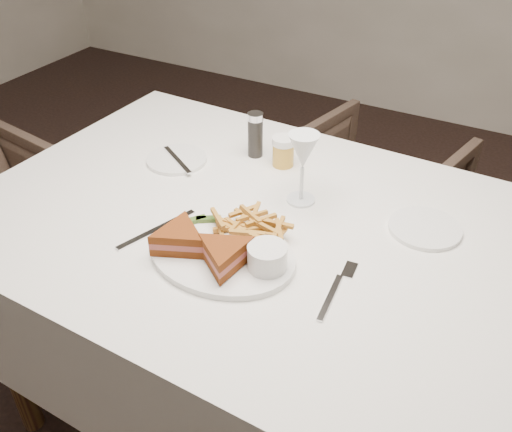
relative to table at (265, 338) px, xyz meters
name	(u,v)px	position (x,y,z in m)	size (l,w,h in m)	color
ground	(149,418)	(-0.32, -0.15, -0.38)	(5.00, 5.00, 0.00)	black
table	(265,338)	(0.00, 0.00, 0.00)	(1.39, 0.93, 0.75)	white
chair_far	(370,194)	(-0.03, 0.92, -0.08)	(0.58, 0.54, 0.59)	#4D3A2F
table_setting	(247,219)	(-0.02, -0.05, 0.41)	(0.82, 0.60, 0.18)	white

